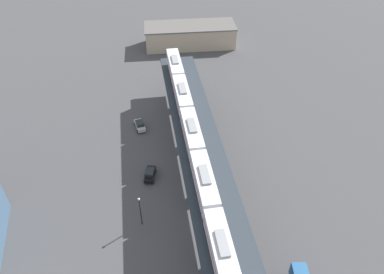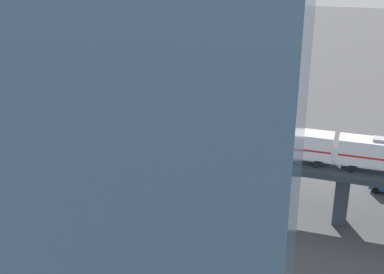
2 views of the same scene
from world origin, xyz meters
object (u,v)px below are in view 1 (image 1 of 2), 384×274
object	(u,v)px
street_car_black	(150,174)
street_lamp	(140,209)
subway_train	(192,133)
street_car_silver	(140,125)
warehouse_building	(190,35)

from	to	relation	value
street_car_black	street_lamp	size ratio (longest dim) A/B	0.68
subway_train	street_car_black	xyz separation A→B (m)	(-8.32, 1.63, -10.34)
street_lamp	street_car_silver	bearing A→B (deg)	82.93
subway_train	street_car_black	size ratio (longest dim) A/B	13.15
subway_train	street_lamp	xyz separation A→B (m)	(-11.55, -9.54, -7.18)
street_car_black	warehouse_building	distance (m)	59.81
warehouse_building	street_lamp	bearing A→B (deg)	-110.57
street_lamp	warehouse_building	size ratio (longest dim) A/B	0.23
subway_train	warehouse_building	xyz separation A→B (m)	(13.51, 57.26, -7.87)
warehouse_building	street_car_black	bearing A→B (deg)	-111.43
street_lamp	warehouse_building	xyz separation A→B (m)	(25.06, 66.80, -0.70)
subway_train	street_car_silver	world-z (taller)	subway_train
street_car_black	street_car_silver	distance (m)	16.41
street_car_silver	street_lamp	xyz separation A→B (m)	(-3.42, -27.58, 3.17)
subway_train	street_car_black	bearing A→B (deg)	168.94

